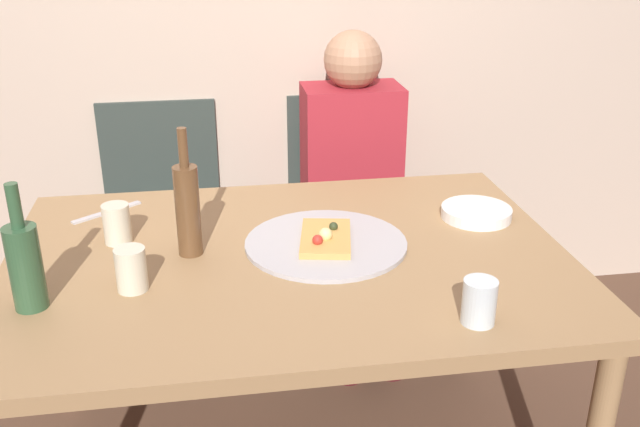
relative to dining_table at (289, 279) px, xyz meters
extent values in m
cube|color=#99754C|center=(0.00, 0.00, 0.05)|extent=(1.44, 1.03, 0.04)
cylinder|color=#99754C|center=(-0.66, 0.45, -0.32)|extent=(0.06, 0.06, 0.70)
cylinder|color=#99754C|center=(0.66, 0.45, -0.32)|extent=(0.06, 0.06, 0.70)
cylinder|color=#ADADB2|center=(0.10, 0.03, 0.08)|extent=(0.43, 0.43, 0.01)
cube|color=tan|center=(0.10, 0.04, 0.09)|extent=(0.17, 0.24, 0.02)
sphere|color=#EAD184|center=(0.10, 0.02, 0.11)|extent=(0.04, 0.04, 0.04)
sphere|color=#2D381E|center=(0.13, 0.07, 0.11)|extent=(0.02, 0.02, 0.02)
sphere|color=#B22D23|center=(0.07, -0.01, 0.11)|extent=(0.03, 0.03, 0.03)
cylinder|color=brown|center=(-0.25, 0.04, 0.19)|extent=(0.06, 0.06, 0.24)
cylinder|color=brown|center=(-0.25, 0.04, 0.36)|extent=(0.02, 0.02, 0.10)
cylinder|color=#2D5133|center=(-0.60, -0.17, 0.17)|extent=(0.07, 0.07, 0.20)
cylinder|color=#2D5133|center=(-0.60, -0.17, 0.32)|extent=(0.03, 0.03, 0.10)
cylinder|color=silver|center=(0.36, -0.39, 0.12)|extent=(0.07, 0.07, 0.10)
cylinder|color=beige|center=(-0.44, 0.14, 0.13)|extent=(0.07, 0.07, 0.11)
cylinder|color=beige|center=(-0.38, -0.13, 0.13)|extent=(0.07, 0.07, 0.11)
cylinder|color=white|center=(0.56, 0.15, 0.09)|extent=(0.20, 0.20, 0.03)
cube|color=#B7B7BC|center=(-0.49, 0.35, 0.08)|extent=(0.19, 0.15, 0.01)
cube|color=#2D3833|center=(-0.38, 0.83, -0.21)|extent=(0.44, 0.44, 0.05)
cube|color=#2D3833|center=(-0.38, 1.03, 0.01)|extent=(0.44, 0.04, 0.45)
cylinder|color=#2D3833|center=(-0.19, 0.64, -0.45)|extent=(0.04, 0.04, 0.42)
cylinder|color=#2D3833|center=(-0.57, 0.64, -0.45)|extent=(0.04, 0.04, 0.42)
cylinder|color=#2D3833|center=(-0.19, 1.02, -0.45)|extent=(0.04, 0.04, 0.42)
cylinder|color=#2D3833|center=(-0.57, 1.02, -0.45)|extent=(0.04, 0.04, 0.42)
cube|color=#2D3833|center=(0.34, 0.83, -0.21)|extent=(0.44, 0.44, 0.05)
cube|color=#2D3833|center=(0.34, 1.03, 0.01)|extent=(0.44, 0.04, 0.45)
cylinder|color=#2D3833|center=(0.53, 0.64, -0.45)|extent=(0.04, 0.04, 0.42)
cylinder|color=#2D3833|center=(0.15, 0.64, -0.45)|extent=(0.04, 0.04, 0.42)
cylinder|color=#2D3833|center=(0.53, 1.02, -0.45)|extent=(0.04, 0.04, 0.42)
cylinder|color=#2D3833|center=(0.15, 1.02, -0.45)|extent=(0.04, 0.04, 0.42)
cube|color=maroon|center=(0.34, 0.85, 0.05)|extent=(0.36, 0.22, 0.52)
sphere|color=#A87A5B|center=(0.34, 0.85, 0.40)|extent=(0.21, 0.21, 0.21)
cylinder|color=#3F0E12|center=(0.42, 0.65, -0.21)|extent=(0.12, 0.40, 0.12)
cylinder|color=#3F0E12|center=(0.26, 0.65, -0.21)|extent=(0.12, 0.40, 0.12)
cylinder|color=#3F0E12|center=(0.42, 0.45, -0.44)|extent=(0.11, 0.11, 0.45)
cylinder|color=#3F0E12|center=(0.26, 0.45, -0.44)|extent=(0.11, 0.11, 0.45)
camera|label=1|loc=(-0.18, -1.65, 0.89)|focal=40.08mm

